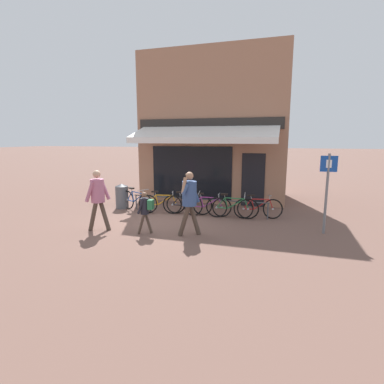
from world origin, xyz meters
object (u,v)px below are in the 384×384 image
at_px(bicycle_purple, 207,206).
at_px(pedestrian_child, 146,208).
at_px(bicycle_green, 232,207).
at_px(bicycle_red, 258,208).
at_px(pedestrian_adult, 189,197).
at_px(bicycle_orange, 162,203).
at_px(parking_sign, 327,185).
at_px(litter_bin, 122,196).
at_px(pedestrian_second_adult, 98,194).
at_px(bicycle_black, 187,204).
at_px(bicycle_blue, 136,201).

height_order(bicycle_purple, pedestrian_child, pedestrian_child).
bearing_deg(bicycle_green, pedestrian_child, -136.48).
relative_size(bicycle_red, pedestrian_adult, 0.91).
relative_size(bicycle_orange, bicycle_green, 0.92).
relative_size(pedestrian_child, parking_sign, 0.53).
distance_m(bicycle_red, parking_sign, 2.45).
height_order(litter_bin, parking_sign, parking_sign).
distance_m(bicycle_green, pedestrian_adult, 2.36).
distance_m(pedestrian_adult, pedestrian_second_adult, 2.69).
bearing_deg(bicycle_red, bicycle_orange, 169.75).
bearing_deg(pedestrian_child, bicycle_orange, -83.02).
height_order(bicycle_black, bicycle_purple, bicycle_black).
relative_size(bicycle_purple, litter_bin, 1.75).
distance_m(bicycle_black, pedestrian_second_adult, 3.23).
distance_m(bicycle_orange, bicycle_black, 0.93).
bearing_deg(pedestrian_adult, pedestrian_child, 5.40).
bearing_deg(pedestrian_second_adult, bicycle_orange, -108.67).
bearing_deg(bicycle_green, litter_bin, 171.37).
xyz_separation_m(pedestrian_adult, pedestrian_second_adult, (-2.67, -0.36, -0.01)).
bearing_deg(bicycle_purple, bicycle_red, 0.27).
xyz_separation_m(bicycle_black, parking_sign, (4.38, -0.88, 1.02)).
xyz_separation_m(pedestrian_adult, parking_sign, (3.61, 1.28, 0.30)).
height_order(bicycle_red, pedestrian_adult, pedestrian_adult).
height_order(bicycle_black, parking_sign, parking_sign).
relative_size(bicycle_green, bicycle_red, 1.09).
bearing_deg(bicycle_blue, parking_sign, 16.79).
relative_size(bicycle_green, pedestrian_child, 1.48).
xyz_separation_m(bicycle_blue, litter_bin, (-0.78, 0.31, 0.09)).
relative_size(bicycle_green, litter_bin, 1.87).
xyz_separation_m(bicycle_red, pedestrian_child, (-2.89, -2.60, 0.39)).
distance_m(bicycle_orange, bicycle_purple, 1.66).
relative_size(pedestrian_second_adult, parking_sign, 0.79).
xyz_separation_m(bicycle_orange, pedestrian_second_adult, (-0.96, -2.43, 0.72)).
distance_m(bicycle_blue, bicycle_black, 1.95).
xyz_separation_m(bicycle_green, litter_bin, (-4.34, 0.28, 0.09)).
bearing_deg(bicycle_blue, bicycle_black, 26.52).
bearing_deg(parking_sign, bicycle_black, 168.69).
relative_size(pedestrian_adult, litter_bin, 1.88).
bearing_deg(bicycle_black, bicycle_green, -11.70).
height_order(bicycle_orange, pedestrian_child, pedestrian_child).
height_order(bicycle_red, parking_sign, parking_sign).
relative_size(bicycle_green, parking_sign, 0.79).
xyz_separation_m(bicycle_green, pedestrian_adult, (-0.83, -2.10, 0.70)).
height_order(bicycle_black, pedestrian_adult, pedestrian_adult).
xyz_separation_m(bicycle_black, litter_bin, (-2.73, 0.22, 0.11)).
bearing_deg(bicycle_red, bicycle_purple, 171.26).
relative_size(pedestrian_adult, pedestrian_child, 1.49).
height_order(pedestrian_adult, parking_sign, parking_sign).
xyz_separation_m(bicycle_green, pedestrian_child, (-2.06, -2.32, 0.37)).
relative_size(bicycle_orange, litter_bin, 1.71).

